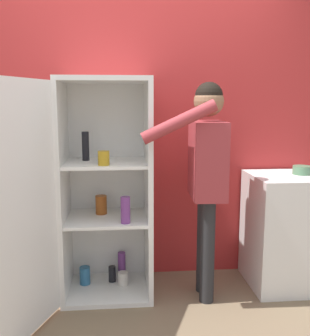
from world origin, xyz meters
TOP-DOWN VIEW (x-y plane):
  - ground_plane at (0.00, 0.00)m, footprint 12.00×12.00m
  - wall_back at (0.00, 0.98)m, footprint 7.00×0.06m
  - refrigerator at (-0.36, 0.55)m, footprint 0.97×1.21m
  - person at (0.50, 0.49)m, footprint 0.64×0.56m
  - counter at (1.22, 0.64)m, footprint 0.63×0.59m
  - bowl at (1.32, 0.66)m, footprint 0.14×0.14m

SIDE VIEW (x-z plane):
  - ground_plane at x=0.00m, z-range 0.00..0.00m
  - counter at x=1.22m, z-range 0.00..0.92m
  - refrigerator at x=-0.36m, z-range -0.01..1.66m
  - bowl at x=1.32m, z-range 0.92..0.99m
  - person at x=0.50m, z-range 0.22..1.87m
  - wall_back at x=0.00m, z-range 0.00..2.55m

